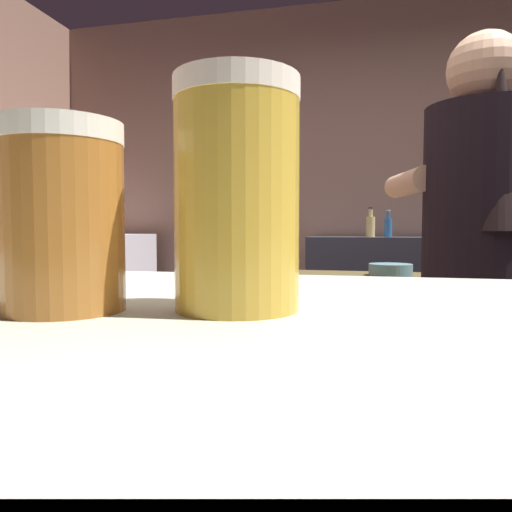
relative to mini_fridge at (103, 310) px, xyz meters
The scene contains 9 objects.
wall_back 2.26m from the mini_fridge, 12.34° to the left, with size 5.20×0.10×2.70m, color #987567.
back_shelf 1.91m from the mini_fridge, ahead, with size 0.91×0.36×1.07m, color #323541.
mini_fridge is the anchor object (origin of this frame).
bartender 2.70m from the mini_fridge, 34.76° to the right, with size 0.48×0.55×1.71m.
mixing_bowl 2.20m from the mini_fridge, 26.24° to the right, with size 0.18×0.18×0.05m, color slate.
pint_glass_near 3.36m from the mini_fridge, 57.58° to the right, with size 0.08×0.08×0.15m.
pint_glass_far 3.33m from the mini_fridge, 59.51° to the right, with size 0.08×0.08×0.12m.
bottle_hot_sauce 1.95m from the mini_fridge, ahead, with size 0.06×0.06×0.19m.
bottle_olive_oil 2.06m from the mini_fridge, ahead, with size 0.05×0.05×0.17m.
Camera 1 is at (-0.20, -1.36, 1.13)m, focal length 34.27 mm.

